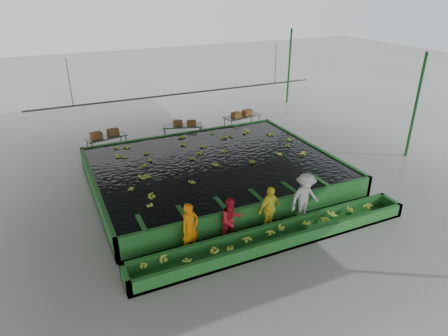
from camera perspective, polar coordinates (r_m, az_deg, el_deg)
name	(u,v)px	position (r m, az deg, el deg)	size (l,w,h in m)	color
ground	(229,195)	(16.11, 0.75, -3.91)	(80.00, 80.00, 0.00)	gray
shed_roof	(230,70)	(14.37, 0.86, 13.82)	(20.00, 22.00, 0.04)	gray
shed_posts	(230,137)	(15.06, 0.80, 4.45)	(20.00, 22.00, 5.00)	#1B592A
flotation_tank	(214,171)	(17.12, -1.41, -0.38)	(10.00, 8.00, 0.90)	#1F6223
tank_water	(214,162)	(16.95, -1.42, 0.84)	(9.70, 7.70, 0.00)	black
sorting_trough	(277,237)	(13.31, 7.56, -9.74)	(10.00, 1.00, 0.50)	#1F6223
cableway_rail	(184,93)	(19.33, -5.72, 10.55)	(0.08, 0.08, 14.00)	#59605B
rail_hanger_left	(70,83)	(18.13, -21.20, 11.30)	(0.04, 0.04, 2.00)	#59605B
rail_hanger_right	(276,64)	(21.25, 7.37, 14.54)	(0.04, 0.04, 2.00)	#59605B
worker_a	(190,228)	(12.56, -4.85, -8.59)	(0.62, 0.41, 1.71)	orange
worker_b	(231,220)	(13.06, 1.01, -7.43)	(0.76, 0.59, 1.57)	red
worker_c	(269,209)	(13.64, 6.50, -5.85)	(0.98, 0.41, 1.66)	yellow
worker_d	(305,198)	(14.31, 11.48, -4.19)	(1.20, 0.69, 1.86)	silver
packing_table_left	(107,145)	(20.75, -16.33, 3.22)	(1.93, 0.77, 0.88)	#59605B
packing_table_mid	(183,133)	(21.45, -5.92, 4.94)	(2.09, 0.84, 0.95)	#59605B
packing_table_right	(242,124)	(22.85, 2.59, 6.34)	(2.11, 0.85, 0.96)	#59605B
box_stack_left	(105,137)	(20.59, -16.63, 4.33)	(1.39, 0.38, 0.30)	brown
box_stack_mid	(185,125)	(21.26, -5.62, 6.13)	(1.18, 0.33, 0.25)	brown
box_stack_right	(242,116)	(22.66, 2.56, 7.46)	(1.31, 0.36, 0.28)	brown
floating_bananas	(207,155)	(17.62, -2.47, 1.80)	(8.96, 6.11, 0.12)	#9EB935
trough_bananas	(277,233)	(13.23, 7.60, -9.21)	(9.18, 0.61, 0.12)	#9EB935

